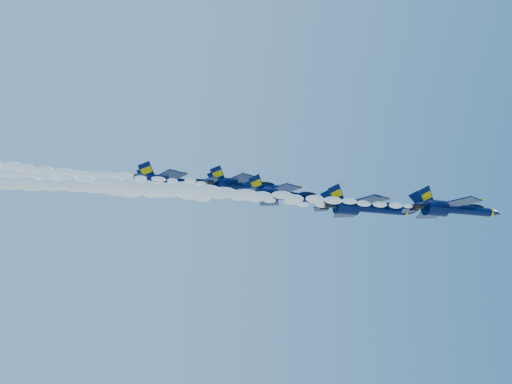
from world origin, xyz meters
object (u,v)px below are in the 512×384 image
object	(u,v)px
jet_lead	(453,209)
jet_second	(365,207)
jet_third	(285,196)
jet_fifth	(177,183)
jet_fourth	(244,186)

from	to	relation	value
jet_lead	jet_second	bearing A→B (deg)	156.30
jet_lead	jet_second	size ratio (longest dim) A/B	0.96
jet_third	jet_fifth	distance (m)	23.46
jet_lead	jet_second	xyz separation A→B (m)	(-12.51, 5.49, 0.69)
jet_lead	jet_fifth	bearing A→B (deg)	146.21
jet_lead	jet_fourth	size ratio (longest dim) A/B	1.02
jet_fourth	jet_fifth	size ratio (longest dim) A/B	0.89
jet_lead	jet_fourth	world-z (taller)	jet_fourth
jet_third	jet_fourth	bearing A→B (deg)	116.36
jet_second	jet_fourth	xyz separation A→B (m)	(-16.47, 14.49, 6.66)
jet_fifth	jet_second	bearing A→B (deg)	-37.68
jet_second	jet_fifth	size ratio (longest dim) A/B	0.95
jet_fifth	jet_lead	bearing A→B (deg)	-33.79
jet_second	jet_fifth	bearing A→B (deg)	142.32
jet_lead	jet_fourth	distance (m)	35.96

